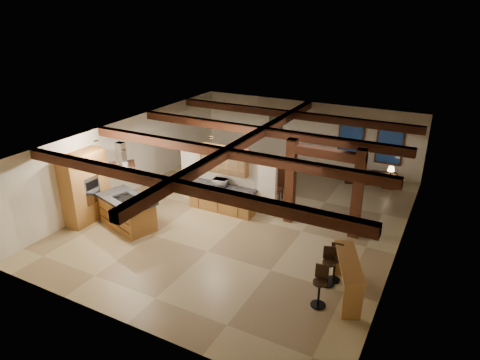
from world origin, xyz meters
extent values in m
plane|color=tan|center=(0.00, 0.00, 0.00)|extent=(12.00, 12.00, 0.00)
plane|color=silver|center=(0.00, 6.00, 1.45)|extent=(10.00, 0.00, 10.00)
plane|color=silver|center=(0.00, -6.00, 1.45)|extent=(10.00, 0.00, 10.00)
plane|color=silver|center=(-5.00, 0.00, 1.45)|extent=(0.00, 12.00, 12.00)
plane|color=silver|center=(5.00, 0.00, 1.45)|extent=(0.00, 12.00, 12.00)
plane|color=#3D1F13|center=(0.00, 0.00, 2.90)|extent=(12.00, 12.00, 0.00)
cube|color=#37190D|center=(0.00, -4.00, 2.76)|extent=(10.00, 0.25, 0.28)
cube|color=#37190D|center=(0.00, -1.30, 2.76)|extent=(10.00, 0.25, 0.28)
cube|color=#37190D|center=(0.00, 1.30, 2.76)|extent=(10.00, 0.25, 0.28)
cube|color=#37190D|center=(0.00, 4.00, 2.76)|extent=(10.00, 0.25, 0.28)
cube|color=#37190D|center=(0.00, 0.00, 2.76)|extent=(0.28, 12.00, 0.28)
cube|color=#37190D|center=(1.40, 0.50, 1.45)|extent=(0.30, 0.30, 2.90)
cube|color=#37190D|center=(3.60, 0.50, 1.45)|extent=(0.30, 0.30, 2.90)
cube|color=#37190D|center=(2.50, 0.50, 2.60)|extent=(2.50, 0.28, 0.28)
cube|color=silver|center=(-1.00, 0.50, 1.10)|extent=(3.80, 0.18, 2.20)
cube|color=#AD7238|center=(-4.67, -2.60, 1.20)|extent=(0.64, 1.60, 2.40)
cube|color=silver|center=(-4.37, -2.60, 1.15)|extent=(0.06, 0.62, 0.95)
cube|color=black|center=(-4.33, -2.60, 1.35)|extent=(0.01, 0.50, 0.28)
cube|color=#AD7238|center=(-1.00, 0.11, 0.43)|extent=(2.40, 0.60, 0.86)
cube|color=black|center=(-1.00, 0.11, 0.90)|extent=(2.50, 0.66, 0.08)
cube|color=#AD7238|center=(-1.00, 0.32, 1.85)|extent=(1.80, 0.34, 0.95)
cube|color=silver|center=(-1.00, 0.14, 1.85)|extent=(1.74, 0.02, 0.90)
pyramid|color=silver|center=(-3.18, -2.33, 1.73)|extent=(1.10, 1.10, 0.45)
cube|color=silver|center=(-3.18, -2.33, 2.54)|extent=(0.26, 0.22, 0.73)
cube|color=#37190D|center=(2.00, 5.94, 1.50)|extent=(1.10, 0.05, 1.70)
cube|color=black|center=(2.00, 5.91, 1.50)|extent=(0.95, 0.02, 1.55)
cube|color=#37190D|center=(3.60, 5.94, 1.50)|extent=(1.10, 0.05, 1.70)
cube|color=black|center=(3.60, 5.91, 1.50)|extent=(0.95, 0.02, 1.55)
cube|color=#37190D|center=(-1.50, 5.94, 1.70)|extent=(0.65, 0.04, 0.85)
cube|color=#275C38|center=(-1.50, 5.92, 1.70)|extent=(0.55, 0.01, 0.75)
cylinder|color=silver|center=(-2.60, -2.80, 2.87)|extent=(0.16, 0.16, 0.03)
cylinder|color=silver|center=(-1.00, -0.50, 2.87)|extent=(0.16, 0.16, 0.03)
cylinder|color=silver|center=(-4.00, -2.50, 2.87)|extent=(0.16, 0.16, 0.03)
cube|color=#AD7238|center=(-3.18, -2.33, 0.47)|extent=(2.15, 1.50, 0.93)
cube|color=black|center=(-3.18, -2.33, 0.97)|extent=(2.31, 1.66, 0.09)
cube|color=black|center=(-3.18, -2.33, 1.02)|extent=(0.93, 0.75, 0.02)
imported|color=#401B10|center=(-0.43, 2.44, 0.34)|extent=(2.18, 1.77, 0.67)
imported|color=black|center=(3.08, 5.25, 0.30)|extent=(2.19, 1.39, 0.60)
imported|color=#B9B9BD|center=(-1.05, 0.11, 1.07)|extent=(0.52, 0.38, 0.27)
cube|color=#AD7238|center=(4.19, -2.59, 1.00)|extent=(1.21, 2.01, 0.06)
cube|color=#AD7238|center=(4.53, -3.40, 0.49)|extent=(0.45, 0.26, 0.98)
cube|color=#AD7238|center=(3.85, -1.77, 0.49)|extent=(0.45, 0.26, 0.98)
cube|color=#37190D|center=(3.90, 5.02, 0.28)|extent=(0.47, 0.47, 0.57)
cylinder|color=black|center=(3.90, 5.02, 0.64)|extent=(0.06, 0.06, 0.16)
cone|color=#EDC58E|center=(3.90, 5.02, 0.80)|extent=(0.28, 0.28, 0.18)
cylinder|color=black|center=(3.70, -3.30, 0.68)|extent=(0.34, 0.34, 0.07)
cube|color=black|center=(3.69, -3.14, 0.89)|extent=(0.32, 0.07, 0.38)
cylinder|color=black|center=(3.70, -3.30, 0.34)|extent=(0.06, 0.06, 0.66)
cylinder|color=black|center=(3.70, -3.30, 0.02)|extent=(0.38, 0.38, 0.03)
cylinder|color=black|center=(3.73, -2.12, 0.66)|extent=(0.33, 0.33, 0.06)
cube|color=black|center=(3.73, -1.96, 0.87)|extent=(0.31, 0.05, 0.37)
cylinder|color=black|center=(3.73, -2.12, 0.33)|extent=(0.06, 0.06, 0.64)
cylinder|color=black|center=(3.73, -2.12, 0.02)|extent=(0.37, 0.37, 0.03)
cylinder|color=black|center=(3.64, -2.37, 0.67)|extent=(0.33, 0.33, 0.06)
cube|color=black|center=(3.59, -2.22, 0.88)|extent=(0.31, 0.13, 0.37)
cylinder|color=black|center=(3.64, -2.37, 0.33)|extent=(0.06, 0.06, 0.65)
cylinder|color=black|center=(3.64, -2.37, 0.02)|extent=(0.37, 0.37, 0.03)
cube|color=#37190D|center=(-1.10, 1.63, 0.48)|extent=(0.49, 0.49, 0.06)
cube|color=#37190D|center=(-1.12, 1.85, 0.87)|extent=(0.45, 0.10, 0.80)
cylinder|color=#37190D|center=(-1.26, 1.43, 0.22)|extent=(0.05, 0.05, 0.45)
cylinder|color=#37190D|center=(-0.90, 1.46, 0.22)|extent=(0.05, 0.05, 0.45)
cylinder|color=#37190D|center=(-1.29, 1.79, 0.22)|extent=(0.05, 0.05, 0.45)
cylinder|color=#37190D|center=(-0.93, 1.82, 0.22)|extent=(0.05, 0.05, 0.45)
cube|color=#37190D|center=(-1.24, 3.11, 0.48)|extent=(0.49, 0.49, 0.06)
cube|color=#37190D|center=(-1.22, 2.89, 0.87)|extent=(0.45, 0.10, 0.80)
cylinder|color=#37190D|center=(-1.07, 3.31, 0.22)|extent=(0.05, 0.05, 0.45)
cylinder|color=#37190D|center=(-1.43, 3.27, 0.22)|extent=(0.05, 0.05, 0.45)
cylinder|color=#37190D|center=(-1.04, 2.95, 0.22)|extent=(0.05, 0.05, 0.45)
cylinder|color=#37190D|center=(-1.40, 2.91, 0.22)|extent=(0.05, 0.05, 0.45)
cube|color=#37190D|center=(-0.35, 1.70, 0.48)|extent=(0.49, 0.49, 0.06)
cube|color=#37190D|center=(-0.38, 1.92, 0.87)|extent=(0.45, 0.10, 0.80)
cylinder|color=#37190D|center=(-0.52, 1.50, 0.22)|extent=(0.05, 0.05, 0.45)
cylinder|color=#37190D|center=(-0.16, 1.53, 0.22)|extent=(0.05, 0.05, 0.45)
cylinder|color=#37190D|center=(-0.55, 1.86, 0.22)|extent=(0.05, 0.05, 0.45)
cylinder|color=#37190D|center=(-0.19, 1.89, 0.22)|extent=(0.05, 0.05, 0.45)
cube|color=#37190D|center=(-0.50, 3.18, 0.48)|extent=(0.49, 0.49, 0.06)
cube|color=#37190D|center=(-0.47, 2.96, 0.87)|extent=(0.45, 0.10, 0.80)
cylinder|color=#37190D|center=(-0.33, 3.38, 0.22)|extent=(0.05, 0.05, 0.45)
cylinder|color=#37190D|center=(-0.69, 3.34, 0.22)|extent=(0.05, 0.05, 0.45)
cylinder|color=#37190D|center=(-0.30, 3.02, 0.22)|extent=(0.05, 0.05, 0.45)
cylinder|color=#37190D|center=(-0.66, 2.98, 0.22)|extent=(0.05, 0.05, 0.45)
cube|color=#37190D|center=(0.39, 1.77, 0.48)|extent=(0.49, 0.49, 0.06)
cube|color=#37190D|center=(0.37, 1.99, 0.87)|extent=(0.45, 0.10, 0.80)
cylinder|color=#37190D|center=(0.22, 1.57, 0.22)|extent=(0.05, 0.05, 0.45)
cylinder|color=#37190D|center=(0.58, 1.60, 0.22)|extent=(0.05, 0.05, 0.45)
cylinder|color=#37190D|center=(0.19, 1.93, 0.22)|extent=(0.05, 0.05, 0.45)
cylinder|color=#37190D|center=(0.55, 1.96, 0.22)|extent=(0.05, 0.05, 0.45)
cube|color=#37190D|center=(0.25, 3.25, 0.48)|extent=(0.49, 0.49, 0.06)
cube|color=#37190D|center=(0.27, 3.03, 0.87)|extent=(0.45, 0.10, 0.80)
cylinder|color=#37190D|center=(0.41, 3.45, 0.22)|extent=(0.05, 0.05, 0.45)
cylinder|color=#37190D|center=(0.05, 3.41, 0.22)|extent=(0.05, 0.05, 0.45)
cylinder|color=#37190D|center=(0.44, 3.09, 0.22)|extent=(0.05, 0.05, 0.45)
cylinder|color=#37190D|center=(0.08, 3.05, 0.22)|extent=(0.05, 0.05, 0.45)
camera|label=1|loc=(5.99, -11.72, 6.88)|focal=32.00mm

